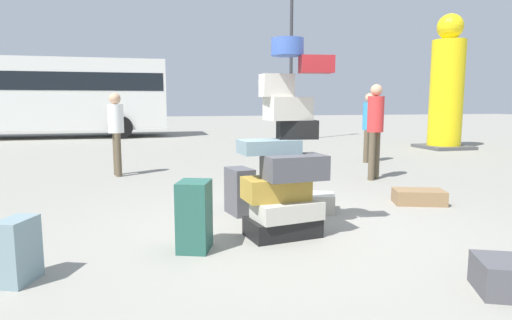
{
  "coord_description": "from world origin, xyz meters",
  "views": [
    {
      "loc": [
        -1.52,
        -4.53,
        1.45
      ],
      "look_at": [
        -0.14,
        1.03,
        0.68
      ],
      "focal_mm": 30.32,
      "sensor_mm": 36.0,
      "label": 1
    }
  ],
  "objects": [
    {
      "name": "parked_bus",
      "position": [
        -5.92,
        14.65,
        1.83
      ],
      "size": [
        10.24,
        2.76,
        3.15
      ],
      "rotation": [
        0.0,
        0.0,
        0.0
      ],
      "color": "silver",
      "rests_on": "ground"
    },
    {
      "name": "suitcase_tower",
      "position": [
        -0.11,
        -0.12,
        0.77
      ],
      "size": [
        0.97,
        0.69,
        2.11
      ],
      "color": "black",
      "rests_on": "ground"
    },
    {
      "name": "suitcase_cream_upright_blue",
      "position": [
        0.5,
        0.8,
        0.12
      ],
      "size": [
        0.82,
        0.62,
        0.24
      ],
      "primitive_type": "cube",
      "rotation": [
        0.0,
        0.0,
        -0.35
      ],
      "color": "beige",
      "rests_on": "ground"
    },
    {
      "name": "person_passerby_in_red",
      "position": [
        -2.15,
        4.34,
        0.97
      ],
      "size": [
        0.3,
        0.33,
        1.63
      ],
      "rotation": [
        0.0,
        0.0,
        -1.33
      ],
      "color": "brown",
      "rests_on": "ground"
    },
    {
      "name": "person_tourist_with_camera",
      "position": [
        2.57,
        2.75,
        1.07
      ],
      "size": [
        0.3,
        0.3,
        1.78
      ],
      "rotation": [
        0.0,
        0.0,
        -2.49
      ],
      "color": "brown",
      "rests_on": "ground"
    },
    {
      "name": "suitcase_charcoal_foreground_near",
      "position": [
        -0.4,
        0.87,
        0.3
      ],
      "size": [
        0.35,
        0.48,
        0.6
      ],
      "primitive_type": "cube",
      "rotation": [
        0.0,
        0.0,
        0.22
      ],
      "color": "#4C4C51",
      "rests_on": "ground"
    },
    {
      "name": "person_bearded_onlooker",
      "position": [
        3.62,
        4.92,
        0.99
      ],
      "size": [
        0.3,
        0.3,
        1.66
      ],
      "rotation": [
        0.0,
        0.0,
        -2.5
      ],
      "color": "brown",
      "rests_on": "ground"
    },
    {
      "name": "yellow_dummy_statue",
      "position": [
        7.46,
        7.18,
        1.82
      ],
      "size": [
        1.4,
        1.4,
        4.1
      ],
      "color": "yellow",
      "rests_on": "ground"
    },
    {
      "name": "suitcase_teal_white_trunk",
      "position": [
        -1.12,
        -0.38,
        0.34
      ],
      "size": [
        0.4,
        0.44,
        0.69
      ],
      "primitive_type": "cube",
      "rotation": [
        0.0,
        0.0,
        -0.34
      ],
      "color": "#26594C",
      "rests_on": "ground"
    },
    {
      "name": "suitcase_slate_behind_tower",
      "position": [
        -2.58,
        -0.82,
        0.26
      ],
      "size": [
        0.32,
        0.39,
        0.53
      ],
      "primitive_type": "cube",
      "rotation": [
        0.0,
        0.0,
        -0.37
      ],
      "color": "gray",
      "rests_on": "ground"
    },
    {
      "name": "ground_plane",
      "position": [
        0.0,
        0.0,
        0.0
      ],
      "size": [
        80.0,
        80.0,
        0.0
      ],
      "primitive_type": "plane",
      "color": "gray"
    },
    {
      "name": "suitcase_brown_foreground_far",
      "position": [
        2.2,
        0.79,
        0.1
      ],
      "size": [
        0.79,
        0.6,
        0.21
      ],
      "primitive_type": "cube",
      "rotation": [
        0.0,
        0.0,
        -0.33
      ],
      "color": "olive",
      "rests_on": "ground"
    },
    {
      "name": "lamp_post",
      "position": [
        3.67,
        11.01,
        4.37
      ],
      "size": [
        0.36,
        0.36,
        6.8
      ],
      "color": "#333338",
      "rests_on": "ground"
    }
  ]
}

